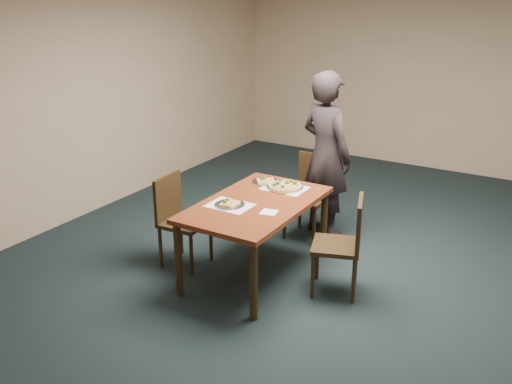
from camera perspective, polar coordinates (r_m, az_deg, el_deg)
The scene contains 13 objects.
ground at distance 5.64m, azimuth 5.16°, elevation -8.08°, with size 8.00×8.00×0.00m, color black.
room_shell at distance 5.05m, azimuth 5.78°, elevation 9.57°, with size 8.00×8.00×8.00m.
dining_table at distance 5.32m, azimuth 0.00°, elevation -1.94°, with size 0.90×1.50×0.75m.
chair_far at distance 6.28m, azimuth 5.51°, elevation 0.13°, with size 0.43×0.43×0.91m.
chair_left at distance 5.66m, azimuth -7.80°, elevation -2.30°, with size 0.45×0.45×0.91m.
chair_right at distance 5.14m, azimuth 8.91°, elevation -4.78°, with size 0.53×0.53×0.91m.
diner at distance 6.21m, azimuth 7.01°, elevation 3.68°, with size 0.66×0.44×1.82m, color black.
placemat_main at distance 5.65m, azimuth 2.90°, elevation 0.39°, with size 0.42×0.32×0.00m, color white.
placemat_near at distance 5.21m, azimuth -2.63°, elevation -1.34°, with size 0.40×0.30×0.00m, color white.
pizza_pan at distance 5.64m, azimuth 2.89°, elevation 0.61°, with size 0.36×0.36×0.07m.
slice_plate_near at distance 5.21m, azimuth -2.65°, elevation -1.21°, with size 0.28×0.28×0.06m.
slice_plate_far at distance 5.81m, azimuth 0.96°, elevation 1.10°, with size 0.28×0.28×0.06m.
napkin at distance 5.05m, azimuth 1.30°, elevation -2.04°, with size 0.14×0.14×0.01m, color white.
Camera 1 is at (2.11, -4.49, 2.67)m, focal length 40.00 mm.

